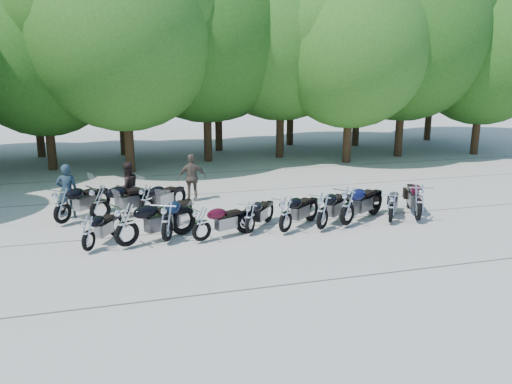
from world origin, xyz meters
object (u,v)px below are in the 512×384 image
object	(u,v)px
motorcycle_0	(88,233)
motorcycle_10	(62,204)
motorcycle_4	(250,217)
motorcycle_9	(419,201)
rider_1	(128,188)
motorcycle_6	(323,210)
motorcycle_3	(202,223)
rider_0	(67,191)
motorcycle_1	(126,224)
motorcycle_2	(167,220)
motorcycle_5	(286,214)
motorcycle_8	(391,207)
motorcycle_7	(348,205)
rider_2	(192,178)
motorcycle_11	(100,202)
motorcycle_12	(146,200)

from	to	relation	value
motorcycle_0	motorcycle_10	world-z (taller)	motorcycle_10
motorcycle_4	motorcycle_9	xyz separation A→B (m)	(5.55, -0.24, 0.13)
motorcycle_4	motorcycle_10	bearing A→B (deg)	14.36
motorcycle_4	rider_1	bearing A→B (deg)	-6.21
motorcycle_6	motorcycle_3	bearing A→B (deg)	48.28
motorcycle_3	motorcycle_6	distance (m)	3.72
rider_1	motorcycle_4	bearing A→B (deg)	110.76
motorcycle_9	rider_0	size ratio (longest dim) A/B	1.36
motorcycle_0	motorcycle_10	bearing A→B (deg)	-42.55
motorcycle_1	motorcycle_3	bearing A→B (deg)	-118.70
motorcycle_2	motorcycle_10	world-z (taller)	motorcycle_10
motorcycle_5	motorcycle_8	bearing A→B (deg)	-129.78
motorcycle_5	rider_1	distance (m)	5.77
motorcycle_7	rider_1	size ratio (longest dim) A/B	1.43
motorcycle_0	motorcycle_4	xyz separation A→B (m)	(4.58, 0.27, 0.00)
motorcycle_3	motorcycle_9	world-z (taller)	motorcycle_9
motorcycle_3	motorcycle_10	xyz separation A→B (m)	(-3.97, 2.79, 0.10)
rider_0	rider_2	size ratio (longest dim) A/B	1.03
motorcycle_1	motorcycle_11	distance (m)	2.81
motorcycle_1	motorcycle_8	size ratio (longest dim) A/B	1.25
motorcycle_4	rider_0	distance (m)	6.30
rider_0	motorcycle_9	bearing A→B (deg)	162.56
motorcycle_4	rider_1	xyz separation A→B (m)	(-3.44, 3.41, 0.32)
motorcycle_7	motorcycle_1	bearing A→B (deg)	56.61
motorcycle_10	motorcycle_11	bearing A→B (deg)	-140.21
motorcycle_2	motorcycle_8	world-z (taller)	motorcycle_2
motorcycle_9	rider_1	distance (m)	9.70
motorcycle_7	motorcycle_12	distance (m)	6.59
motorcycle_1	rider_0	world-z (taller)	rider_0
motorcycle_10	rider_0	world-z (taller)	rider_0
rider_0	motorcycle_4	bearing A→B (deg)	149.03
motorcycle_11	motorcycle_1	bearing A→B (deg)	168.90
motorcycle_11	motorcycle_4	bearing A→B (deg)	-146.51
rider_1	motorcycle_7	bearing A→B (deg)	127.30
motorcycle_0	motorcycle_6	distance (m)	6.79
motorcycle_8	motorcycle_9	size ratio (longest dim) A/B	0.82
motorcycle_4	motorcycle_11	size ratio (longest dim) A/B	0.82
motorcycle_1	motorcycle_3	world-z (taller)	motorcycle_1
motorcycle_11	motorcycle_12	bearing A→B (deg)	-109.53
motorcycle_9	rider_0	world-z (taller)	rider_0
motorcycle_12	motorcycle_1	bearing A→B (deg)	124.64
motorcycle_11	rider_2	world-z (taller)	rider_2
motorcycle_4	motorcycle_3	bearing A→B (deg)	50.57
motorcycle_10	motorcycle_6	bearing A→B (deg)	-159.25
motorcycle_5	motorcycle_11	size ratio (longest dim) A/B	0.92
motorcycle_3	rider_2	world-z (taller)	rider_2
motorcycle_7	motorcycle_8	bearing A→B (deg)	-127.04
motorcycle_2	motorcycle_3	bearing A→B (deg)	-167.98
rider_1	motorcycle_12	bearing A→B (deg)	102.04
motorcycle_5	rider_0	bearing A→B (deg)	20.82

